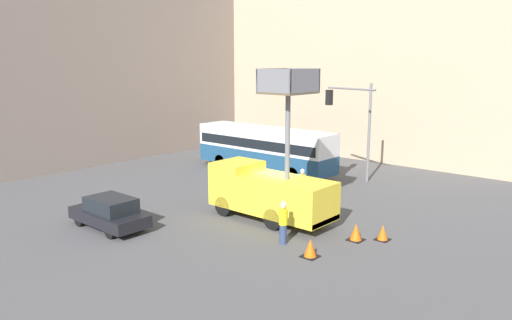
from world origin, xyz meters
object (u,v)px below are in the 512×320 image
at_px(traffic_light_pole, 356,117).
at_px(road_worker_near_truck, 283,222).
at_px(traffic_cone_mid_road, 310,248).
at_px(city_bus, 265,147).
at_px(traffic_cone_near_truck, 383,233).
at_px(traffic_cone_far_side, 356,232).
at_px(utility_truck, 269,189).
at_px(road_worker_directing, 302,185).
at_px(parked_car_curbside, 110,213).

xyz_separation_m(traffic_light_pole, road_worker_near_truck, (-11.33, -3.08, -3.42)).
bearing_deg(traffic_cone_mid_road, city_bus, 46.71).
xyz_separation_m(road_worker_near_truck, traffic_cone_mid_road, (-0.44, -1.75, -0.61)).
height_order(traffic_cone_near_truck, traffic_cone_far_side, traffic_cone_far_side).
bearing_deg(road_worker_near_truck, traffic_cone_near_truck, -169.39).
bearing_deg(utility_truck, road_worker_near_truck, -130.37).
height_order(traffic_cone_near_truck, traffic_cone_mid_road, traffic_cone_mid_road).
distance_m(traffic_light_pole, road_worker_near_truck, 12.23).
height_order(city_bus, traffic_cone_mid_road, city_bus).
height_order(city_bus, traffic_cone_far_side, city_bus).
xyz_separation_m(utility_truck, road_worker_near_truck, (-2.22, -2.61, -0.64)).
height_order(road_worker_directing, traffic_cone_far_side, road_worker_directing).
xyz_separation_m(traffic_light_pole, road_worker_directing, (-5.32, 0.25, -3.44)).
bearing_deg(traffic_light_pole, road_worker_directing, 177.36).
xyz_separation_m(traffic_cone_near_truck, traffic_cone_mid_road, (-3.74, 1.32, 0.04)).
height_order(utility_truck, road_worker_directing, utility_truck).
distance_m(utility_truck, traffic_light_pole, 9.54).
height_order(road_worker_near_truck, traffic_cone_mid_road, road_worker_near_truck).
bearing_deg(city_bus, road_worker_directing, 152.13).
relative_size(city_bus, traffic_cone_far_side, 14.00).
bearing_deg(traffic_cone_near_truck, traffic_cone_far_side, 132.68).
relative_size(utility_truck, traffic_cone_near_truck, 10.87).
relative_size(traffic_light_pole, traffic_cone_near_truck, 9.36).
distance_m(road_worker_near_truck, parked_car_curbside, 8.42).
bearing_deg(city_bus, traffic_light_pole, -165.82).
relative_size(city_bus, road_worker_directing, 5.72).
bearing_deg(traffic_cone_mid_road, road_worker_near_truck, 75.88).
distance_m(traffic_light_pole, traffic_cone_near_truck, 10.90).
xyz_separation_m(utility_truck, city_bus, (8.20, 7.17, 0.25)).
relative_size(utility_truck, traffic_cone_mid_road, 9.79).
relative_size(road_worker_near_truck, traffic_cone_near_truck, 2.79).
xyz_separation_m(traffic_cone_far_side, parked_car_curbside, (-6.26, 9.69, 0.40)).
distance_m(city_bus, traffic_cone_far_side, 14.43).
xyz_separation_m(road_worker_near_truck, road_worker_directing, (6.02, 3.32, -0.02)).
bearing_deg(parked_car_curbside, traffic_light_pole, -16.36).
bearing_deg(utility_truck, road_worker_directing, 10.65).
distance_m(utility_truck, city_bus, 10.90).
bearing_deg(traffic_cone_far_side, traffic_light_pole, 30.70).
bearing_deg(traffic_cone_near_truck, road_worker_near_truck, 137.08).
height_order(traffic_light_pole, parked_car_curbside, traffic_light_pole).
xyz_separation_m(traffic_light_pole, traffic_cone_far_side, (-8.85, -5.26, -4.03)).
xyz_separation_m(road_worker_directing, traffic_cone_far_side, (-3.54, -5.50, -0.59)).
relative_size(traffic_cone_mid_road, parked_car_curbside, 0.18).
height_order(city_bus, parked_car_curbside, city_bus).
bearing_deg(traffic_cone_mid_road, parked_car_curbside, 109.86).
xyz_separation_m(city_bus, traffic_cone_far_side, (-7.94, -11.96, -1.50)).
bearing_deg(road_worker_near_truck, traffic_cone_far_side, -167.79).
distance_m(road_worker_directing, traffic_cone_near_truck, 6.97).
bearing_deg(road_worker_directing, traffic_light_pole, -34.18).
bearing_deg(utility_truck, traffic_cone_far_side, -86.86).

